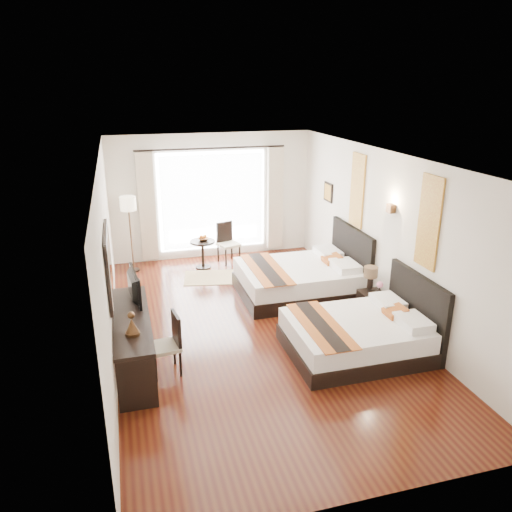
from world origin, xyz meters
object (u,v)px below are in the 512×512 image
object	(u,v)px
desk_chair	(166,355)
fruit_bowl	(203,239)
console_desk	(133,341)
television	(130,287)
bed_far	(302,278)
nightstand	(372,305)
bed_near	(361,334)
vase	(379,289)
side_table	(203,254)
window_chair	(228,250)
table_lamp	(371,274)
floor_lamp	(129,209)

from	to	relation	value
desk_chair	fruit_bowl	bearing A→B (deg)	-114.55
console_desk	television	size ratio (longest dim) A/B	2.71
fruit_bowl	bed_far	bearing A→B (deg)	-50.68
fruit_bowl	nightstand	bearing A→B (deg)	-53.45
fruit_bowl	desk_chair	bearing A→B (deg)	-107.03
bed_near	fruit_bowl	world-z (taller)	bed_near
bed_near	vase	distance (m)	1.18
bed_far	side_table	bearing A→B (deg)	129.66
side_table	fruit_bowl	size ratio (longest dim) A/B	2.56
bed_near	console_desk	size ratio (longest dim) A/B	0.92
desk_chair	window_chair	bearing A→B (deg)	-120.88
bed_near	vase	world-z (taller)	bed_near
console_desk	window_chair	distance (m)	4.44
television	nightstand	bearing A→B (deg)	-97.37
table_lamp	console_desk	world-z (taller)	table_lamp
console_desk	desk_chair	world-z (taller)	desk_chair
vase	side_table	bearing A→B (deg)	126.20
bed_near	desk_chair	world-z (taller)	bed_near
nightstand	table_lamp	size ratio (longest dim) A/B	1.26
console_desk	fruit_bowl	xyz separation A→B (m)	(1.64, 3.63, 0.27)
desk_chair	side_table	xyz separation A→B (m)	(1.19, 3.96, 0.04)
nightstand	television	xyz separation A→B (m)	(-3.97, 0.10, 0.76)
desk_chair	bed_far	bearing A→B (deg)	-150.78
bed_far	nightstand	world-z (taller)	bed_far
table_lamp	television	distance (m)	3.99
bed_far	table_lamp	size ratio (longest dim) A/B	5.87
bed_near	side_table	xyz separation A→B (m)	(-1.66, 4.16, 0.01)
bed_far	desk_chair	size ratio (longest dim) A/B	2.54
bed_far	console_desk	world-z (taller)	bed_far
bed_far	floor_lamp	xyz separation A→B (m)	(-3.04, 2.11, 1.05)
vase	console_desk	bearing A→B (deg)	-175.33
floor_lamp	window_chair	distance (m)	2.35
television	bed_near	bearing A→B (deg)	-114.32
table_lamp	window_chair	size ratio (longest dim) A/B	0.42
vase	bed_near	bearing A→B (deg)	-131.20
bed_near	bed_far	xyz separation A→B (m)	(-0.09, 2.27, 0.03)
console_desk	window_chair	world-z (taller)	window_chair
table_lamp	television	xyz separation A→B (m)	(-3.98, -0.05, 0.23)
television	fruit_bowl	size ratio (longest dim) A/B	3.37
desk_chair	window_chair	xyz separation A→B (m)	(1.80, 4.17, 0.01)
side_table	window_chair	xyz separation A→B (m)	(0.61, 0.21, -0.03)
nightstand	table_lamp	xyz separation A→B (m)	(0.01, 0.15, 0.53)
bed_far	nightstand	distance (m)	1.52
nightstand	floor_lamp	bearing A→B (deg)	138.57
bed_far	vase	size ratio (longest dim) A/B	15.09
television	desk_chair	world-z (taller)	television
vase	fruit_bowl	bearing A→B (deg)	125.98
side_table	fruit_bowl	world-z (taller)	fruit_bowl
table_lamp	vase	size ratio (longest dim) A/B	2.57
floor_lamp	table_lamp	bearing A→B (deg)	-40.10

